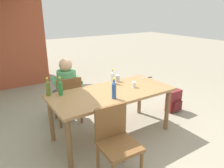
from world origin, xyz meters
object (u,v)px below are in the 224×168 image
Objects in this scene: table_knife at (147,78)px; backpack_by_near_side at (174,101)px; chair_near_left at (116,138)px; cup_white at (134,84)px; bottle_blue at (114,90)px; brick_kiosk at (0,27)px; chair_far_left at (68,98)px; person_in_white_shirt at (66,87)px; bottle_green at (60,87)px; bottle_clear at (113,77)px; cup_steel at (118,78)px; bottle_olive at (48,88)px; dining_table at (112,97)px.

table_knife reaches higher than backpack_by_near_side.
chair_near_left is 1.12m from cup_white.
bottle_blue is (0.30, 0.50, 0.40)m from chair_near_left.
bottle_blue is 0.10× the size of brick_kiosk.
chair_far_left is 0.20m from person_in_white_shirt.
chair_near_left is 1.65m from table_knife.
bottle_green is 1.11× the size of bottle_clear.
brick_kiosk is (-1.90, 3.68, 0.73)m from table_knife.
cup_steel is 3.86m from brick_kiosk.
bottle_clear is at bearing 1.27° from bottle_green.
brick_kiosk is (-1.39, 3.93, 0.69)m from cup_white.
cup_white is (0.52, 0.20, -0.08)m from bottle_blue.
bottle_olive reaches higher than table_knife.
person_in_white_shirt is at bearing 63.28° from bottle_green.
cup_steel is (1.04, 0.05, -0.06)m from bottle_green.
chair_far_left is 3.71× the size of table_knife.
bottle_blue is at bearing -116.93° from dining_table.
backpack_by_near_side is (1.62, 0.28, -0.67)m from bottle_blue.
chair_far_left is at bearing 90.49° from chair_near_left.
bottle_green reaches higher than cup_steel.
table_knife is at bearing 26.81° from cup_white.
person_in_white_shirt is at bearing 146.80° from cup_steel.
chair_far_left and chair_near_left have the same top height.
bottle_blue is 1.08× the size of bottle_green.
brick_kiosk is at bearing 109.47° from cup_white.
backpack_by_near_side is at bearing 22.09° from chair_near_left.
bottle_green is 3.03× the size of cup_white.
bottle_olive is at bearing -139.60° from chair_far_left.
bottle_green is 1.04m from cup_steel.
bottle_green reaches higher than bottle_olive.
person_in_white_shirt is 4.26× the size of bottle_green.
bottle_olive is at bearing -132.61° from person_in_white_shirt.
dining_table is 6.91× the size of bottle_olive.
bottle_clear is at bearing 58.61° from chair_near_left.
backpack_by_near_side is (1.16, -0.30, -0.60)m from cup_steel.
bottle_olive is 1.07m from bottle_clear.
person_in_white_shirt reaches higher than dining_table.
bottle_clear is 2.22× the size of cup_steel.
chair_far_left is 0.92m from cup_steel.
cup_white is at bearing -4.96° from dining_table.
bottle_blue is at bearing -158.62° from cup_white.
bottle_blue is at bearing -121.61° from bottle_clear.
chair_near_left is at bearing -157.91° from backpack_by_near_side.
bottle_clear reaches higher than backpack_by_near_side.
person_in_white_shirt is 4.73× the size of bottle_clear.
bottle_clear is 0.70m from table_knife.
chair_far_left is at bearing 146.89° from bottle_clear.
bottle_olive is at bearing 151.38° from bottle_green.
bottle_green is at bearing -178.73° from bottle_clear.
backpack_by_near_side is at bearing -6.37° from bottle_green.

